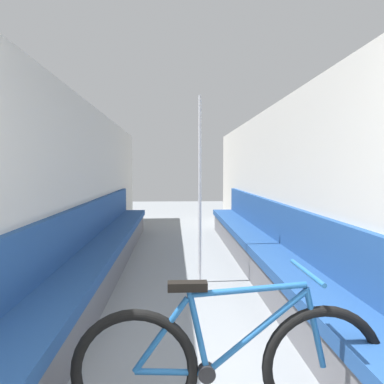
{
  "coord_description": "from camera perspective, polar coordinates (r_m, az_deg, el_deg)",
  "views": [
    {
      "loc": [
        -0.12,
        -0.65,
        1.35
      ],
      "look_at": [
        0.06,
        2.93,
        1.13
      ],
      "focal_mm": 35.0,
      "sensor_mm": 36.0,
      "label": 1
    }
  ],
  "objects": [
    {
      "name": "bench_seat_row_right",
      "position": [
        5.08,
        10.45,
        -8.52
      ],
      "size": [
        0.48,
        6.89,
        0.93
      ],
      "color": "#5B5B60",
      "rests_on": "ground"
    },
    {
      "name": "wall_left",
      "position": [
        4.78,
        -16.98,
        0.52
      ],
      "size": [
        0.1,
        11.16,
        2.23
      ],
      "primitive_type": "cube",
      "color": "beige",
      "rests_on": "ground"
    },
    {
      "name": "wall_right",
      "position": [
        4.84,
        14.12,
        0.6
      ],
      "size": [
        0.1,
        11.16,
        2.23
      ],
      "primitive_type": "cube",
      "color": "beige",
      "rests_on": "ground"
    },
    {
      "name": "bicycle",
      "position": [
        2.13,
        5.77,
        -24.76
      ],
      "size": [
        1.63,
        0.46,
        0.84
      ],
      "rotation": [
        0.0,
        0.0,
        -0.06
      ],
      "color": "black",
      "rests_on": "ground"
    },
    {
      "name": "grab_pole_near",
      "position": [
        4.42,
        1.21,
        -0.06
      ],
      "size": [
        0.08,
        0.08,
        2.21
      ],
      "color": "gray",
      "rests_on": "ground"
    },
    {
      "name": "bench_seat_row_left",
      "position": [
        5.03,
        -13.32,
        -8.68
      ],
      "size": [
        0.48,
        6.89,
        0.93
      ],
      "color": "#5B5B60",
      "rests_on": "ground"
    }
  ]
}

